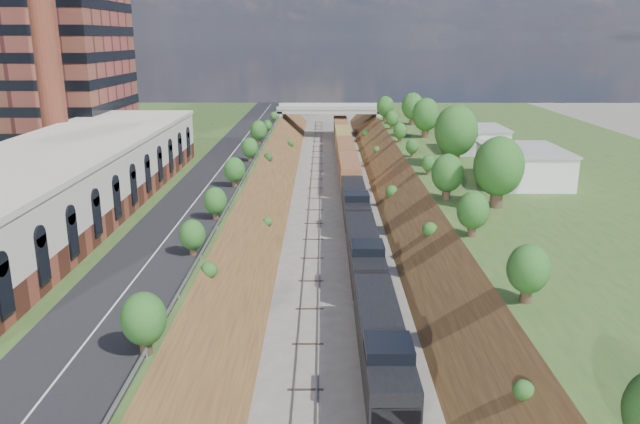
# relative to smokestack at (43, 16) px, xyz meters

# --- Properties ---
(platform_left) EXTENTS (44.00, 180.00, 5.00)m
(platform_left) POSITION_rel_smokestack_xyz_m (3.00, 4.00, -22.50)
(platform_left) COLOR #2F5422
(platform_left) RESTS_ON ground
(platform_right) EXTENTS (44.00, 180.00, 5.00)m
(platform_right) POSITION_rel_smokestack_xyz_m (69.00, 4.00, -22.50)
(platform_right) COLOR #2F5422
(platform_right) RESTS_ON ground
(embankment_left) EXTENTS (10.00, 180.00, 10.00)m
(embankment_left) POSITION_rel_smokestack_xyz_m (25.00, 4.00, -25.00)
(embankment_left) COLOR olive
(embankment_left) RESTS_ON ground
(embankment_right) EXTENTS (10.00, 180.00, 10.00)m
(embankment_right) POSITION_rel_smokestack_xyz_m (47.00, 4.00, -25.00)
(embankment_right) COLOR olive
(embankment_right) RESTS_ON ground
(rail_left_track) EXTENTS (1.58, 180.00, 0.18)m
(rail_left_track) POSITION_rel_smokestack_xyz_m (33.40, 4.00, -24.91)
(rail_left_track) COLOR gray
(rail_left_track) RESTS_ON ground
(rail_right_track) EXTENTS (1.58, 180.00, 0.18)m
(rail_right_track) POSITION_rel_smokestack_xyz_m (38.60, 4.00, -24.91)
(rail_right_track) COLOR gray
(rail_right_track) RESTS_ON ground
(road) EXTENTS (8.00, 180.00, 0.10)m
(road) POSITION_rel_smokestack_xyz_m (20.50, 4.00, -19.95)
(road) COLOR black
(road) RESTS_ON platform_left
(guardrail) EXTENTS (0.10, 171.00, 0.70)m
(guardrail) POSITION_rel_smokestack_xyz_m (24.60, 3.80, -19.45)
(guardrail) COLOR #99999E
(guardrail) RESTS_ON platform_left
(commercial_building) EXTENTS (14.30, 62.30, 7.00)m
(commercial_building) POSITION_rel_smokestack_xyz_m (8.00, -18.00, -16.49)
(commercial_building) COLOR brown
(commercial_building) RESTS_ON platform_left
(smokestack) EXTENTS (3.20, 3.20, 40.00)m
(smokestack) POSITION_rel_smokestack_xyz_m (0.00, 0.00, 0.00)
(smokestack) COLOR brown
(smokestack) RESTS_ON platform_left
(overpass) EXTENTS (24.50, 8.30, 7.40)m
(overpass) POSITION_rel_smokestack_xyz_m (36.00, 66.00, -20.08)
(overpass) COLOR gray
(overpass) RESTS_ON ground
(white_building_near) EXTENTS (9.00, 12.00, 4.00)m
(white_building_near) POSITION_rel_smokestack_xyz_m (59.50, -4.00, -18.00)
(white_building_near) COLOR silver
(white_building_near) RESTS_ON platform_right
(white_building_far) EXTENTS (8.00, 10.00, 3.60)m
(white_building_far) POSITION_rel_smokestack_xyz_m (59.00, 18.00, -18.20)
(white_building_far) COLOR silver
(white_building_far) RESTS_ON platform_right
(tree_right_large) EXTENTS (5.25, 5.25, 7.61)m
(tree_right_large) POSITION_rel_smokestack_xyz_m (53.00, -16.00, -15.62)
(tree_right_large) COLOR #473323
(tree_right_large) RESTS_ON platform_right
(tree_left_crest) EXTENTS (2.45, 2.45, 3.55)m
(tree_left_crest) POSITION_rel_smokestack_xyz_m (24.20, -36.00, -17.96)
(tree_left_crest) COLOR #473323
(tree_left_crest) RESTS_ON platform_left
(freight_train) EXTENTS (2.98, 120.31, 4.55)m
(freight_train) POSITION_rel_smokestack_xyz_m (38.60, 12.04, -22.47)
(freight_train) COLOR black
(freight_train) RESTS_ON ground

